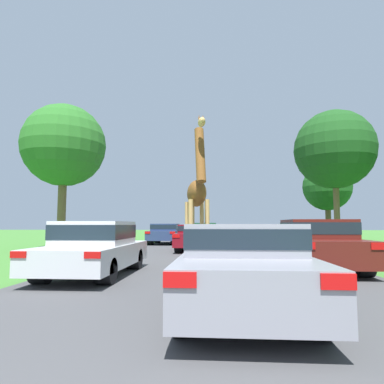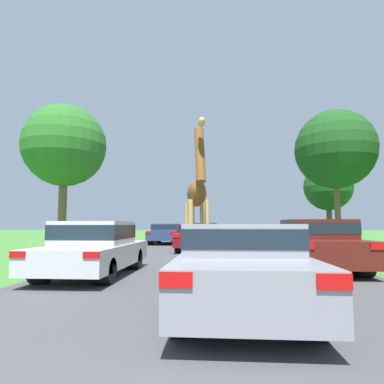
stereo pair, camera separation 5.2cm
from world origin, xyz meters
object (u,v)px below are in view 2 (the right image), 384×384
(car_queue_right, at_px, (166,233))
(car_rear_follower, at_px, (94,247))
(car_queue_left, at_px, (206,231))
(car_verge_right, at_px, (317,244))
(tree_far_right, at_px, (328,187))
(tree_mid_field, at_px, (335,150))
(giraffe_near_road, at_px, (197,193))
(car_far_ahead, at_px, (197,236))
(tree_centre_back, at_px, (65,146))
(car_lead_maroon, at_px, (240,264))

(car_queue_right, height_order, car_rear_follower, car_rear_follower)
(car_queue_right, bearing_deg, car_queue_left, 61.81)
(car_verge_right, bearing_deg, tree_far_right, 71.53)
(tree_mid_field, bearing_deg, car_rear_follower, -128.53)
(giraffe_near_road, relative_size, car_queue_right, 1.16)
(car_queue_right, relative_size, car_far_ahead, 0.90)
(car_verge_right, bearing_deg, car_queue_right, 116.25)
(giraffe_near_road, height_order, car_rear_follower, giraffe_near_road)
(car_queue_right, bearing_deg, car_rear_follower, -88.60)
(giraffe_near_road, distance_m, car_rear_follower, 4.76)
(tree_centre_back, bearing_deg, car_lead_maroon, -54.85)
(giraffe_near_road, distance_m, car_far_ahead, 5.16)
(car_queue_right, relative_size, car_queue_left, 0.95)
(car_far_ahead, height_order, tree_mid_field, tree_mid_field)
(car_queue_right, bearing_deg, car_lead_maroon, -77.61)
(car_queue_right, xyz_separation_m, car_verge_right, (6.30, -12.78, 0.02))
(tree_mid_field, bearing_deg, car_verge_right, -111.19)
(car_queue_left, relative_size, tree_far_right, 0.74)
(car_verge_right, distance_m, tree_mid_field, 13.76)
(car_lead_maroon, bearing_deg, giraffe_near_road, 98.83)
(car_far_ahead, relative_size, tree_mid_field, 0.56)
(car_verge_right, distance_m, tree_far_right, 18.65)
(car_queue_left, xyz_separation_m, car_verge_right, (3.81, -17.43, -0.00))
(giraffe_near_road, height_order, car_far_ahead, giraffe_near_road)
(giraffe_near_road, distance_m, car_lead_maroon, 7.35)
(car_lead_maroon, distance_m, car_verge_right, 5.32)
(tree_far_right, xyz_separation_m, tree_mid_field, (-1.21, -5.52, 1.78))
(car_rear_follower, xyz_separation_m, tree_far_right, (11.76, 18.77, 3.49))
(car_verge_right, xyz_separation_m, car_rear_follower, (-5.95, -1.39, -0.02))
(car_queue_left, xyz_separation_m, tree_far_right, (9.62, -0.05, 3.46))
(car_rear_follower, distance_m, tree_centre_back, 11.18)
(tree_mid_field, bearing_deg, car_queue_right, 175.18)
(car_lead_maroon, distance_m, car_rear_follower, 4.82)
(car_lead_maroon, xyz_separation_m, car_queue_left, (-1.35, 22.14, 0.05))
(giraffe_near_road, distance_m, tree_centre_back, 9.48)
(car_rear_follower, distance_m, tree_mid_field, 17.74)
(car_queue_left, bearing_deg, giraffe_near_road, -89.03)
(car_far_ahead, xyz_separation_m, car_verge_right, (3.86, -7.19, 0.05))
(car_queue_left, bearing_deg, car_queue_right, -118.19)
(car_verge_right, bearing_deg, car_lead_maroon, -117.56)
(car_lead_maroon, height_order, car_queue_left, car_queue_left)
(car_lead_maroon, relative_size, tree_mid_field, 0.48)
(giraffe_near_road, xyz_separation_m, car_queue_left, (-0.26, 15.08, -1.68))
(car_lead_maroon, xyz_separation_m, tree_mid_field, (7.06, 16.57, 5.30))
(car_far_ahead, xyz_separation_m, car_rear_follower, (-2.09, -8.58, 0.02))
(giraffe_near_road, relative_size, car_queue_left, 1.10)
(car_far_ahead, bearing_deg, tree_mid_field, 28.89)
(car_queue_left, height_order, tree_centre_back, tree_centre_back)
(car_verge_right, height_order, tree_centre_back, tree_centre_back)
(car_lead_maroon, distance_m, car_queue_right, 17.91)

